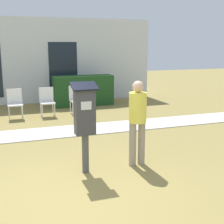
# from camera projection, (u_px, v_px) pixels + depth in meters

# --- Properties ---
(ground_plane) EXTENTS (40.00, 40.00, 0.00)m
(ground_plane) POSITION_uv_depth(u_px,v_px,m) (70.00, 195.00, 4.69)
(ground_plane) COLOR olive
(sidewalk) EXTENTS (12.00, 1.10, 0.02)m
(sidewalk) POSITION_uv_depth(u_px,v_px,m) (42.00, 133.00, 7.87)
(sidewalk) COLOR beige
(sidewalk) RESTS_ON ground
(building_facade) EXTENTS (10.00, 0.26, 3.20)m
(building_facade) POSITION_uv_depth(u_px,v_px,m) (25.00, 61.00, 11.67)
(building_facade) COLOR silver
(building_facade) RESTS_ON ground
(parking_meter) EXTENTS (0.44, 0.31, 1.59)m
(parking_meter) POSITION_uv_depth(u_px,v_px,m) (85.00, 116.00, 5.31)
(parking_meter) COLOR #4C4C4C
(parking_meter) RESTS_ON ground
(person_standing) EXTENTS (0.32, 0.32, 1.58)m
(person_standing) POSITION_uv_depth(u_px,v_px,m) (138.00, 116.00, 5.67)
(person_standing) COLOR gray
(person_standing) RESTS_ON ground
(outdoor_chair_left) EXTENTS (0.44, 0.44, 0.90)m
(outdoor_chair_left) POSITION_uv_depth(u_px,v_px,m) (15.00, 101.00, 9.41)
(outdoor_chair_left) COLOR white
(outdoor_chair_left) RESTS_ON ground
(outdoor_chair_middle) EXTENTS (0.44, 0.44, 0.90)m
(outdoor_chair_middle) POSITION_uv_depth(u_px,v_px,m) (47.00, 99.00, 9.72)
(outdoor_chair_middle) COLOR white
(outdoor_chair_middle) RESTS_ON ground
(outdoor_chair_right) EXTENTS (0.44, 0.44, 0.90)m
(outdoor_chair_right) POSITION_uv_depth(u_px,v_px,m) (77.00, 97.00, 10.09)
(outdoor_chair_right) COLOR white
(outdoor_chair_right) RESTS_ON ground
(hedge_row) EXTENTS (2.18, 0.60, 1.10)m
(hedge_row) POSITION_uv_depth(u_px,v_px,m) (83.00, 91.00, 11.44)
(hedge_row) COLOR #1E471E
(hedge_row) RESTS_ON ground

